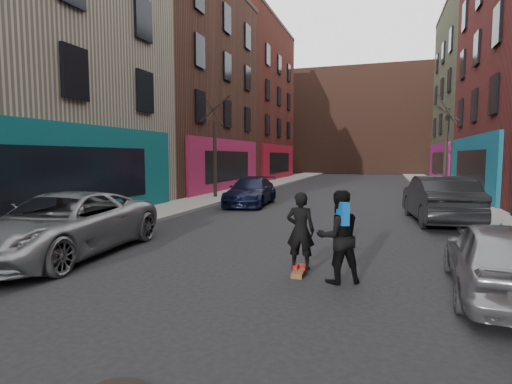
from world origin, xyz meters
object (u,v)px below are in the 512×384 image
Objects in this scene: parked_left_far at (63,224)px; parked_right_end at (439,199)px; parked_left_end at (251,191)px; skateboarder at (300,230)px; pedestrian at (339,236)px; tree_right_far at (446,137)px; parked_right_far at (501,259)px; tree_left_far at (215,138)px; skateboard at (300,271)px.

parked_right_end is at bearing 36.25° from parked_left_far.
parked_left_end is at bearing 79.07° from parked_left_far.
skateboarder is 0.86m from pedestrian.
skateboarder is at bearing -51.17° from pedestrian.
tree_right_far is 19.12m from parked_right_far.
parked_left_end is 2.93× the size of skateboarder.
skateboarder is (7.31, -12.52, -2.49)m from tree_left_far.
parked_left_far is 9.20m from parked_right_far.
tree_left_far is at bearing 92.50° from parked_left_far.
parked_right_end is at bearing -85.83° from parked_right_far.
tree_right_far is at bearing -90.67° from parked_right_far.
tree_right_far reaches higher than skateboarder.
skateboard is 1.20m from pedestrian.
parked_right_end is 8.50m from skateboard.
parked_right_far is at bearing 152.18° from pedestrian.
parked_left_end is at bearing -67.27° from skateboarder.
pedestrian is at bearing -57.79° from tree_left_far.
tree_right_far is 12.89m from parked_left_end.
parked_right_far is 4.87× the size of skateboard.
pedestrian is at bearing -23.57° from skateboard.
parked_right_end is 2.91× the size of pedestrian.
parked_left_far is 5.72m from skateboarder.
skateboard is (-3.49, 0.31, -0.61)m from parked_right_far.
parked_right_end is 8.47m from skateboarder.
parked_right_end is at bearing -22.80° from parked_left_end.
tree_left_far is 15.40m from pedestrian.
tree_right_far is 4.33× the size of skateboarder.
skateboard is (5.71, 0.25, -0.70)m from parked_left_far.
parked_right_end reaches higher than skateboard.
parked_left_far is 1.17× the size of parked_left_end.
tree_right_far is at bearing 36.00° from parked_left_end.
parked_right_end is at bearing -98.42° from tree_right_far.
parked_right_end is 8.49m from pedestrian.
parked_right_far is 2.48× the size of skateboarder.
parked_right_far is at bearing -5.00° from parked_left_far.
parked_right_far is (9.20, -0.06, -0.09)m from parked_left_far.
skateboarder reaches higher than parked_left_far.
skateboarder reaches higher than parked_left_end.
tree_right_far is at bearing -104.36° from parked_right_end.
skateboarder is (0.00, 0.00, 0.84)m from skateboard.
parked_left_end reaches higher than parked_right_far.
skateboard is 0.46× the size of pedestrian.
skateboarder is at bearing -105.37° from tree_right_far.
parked_right_far is 8.03m from parked_right_end.
pedestrian is at bearing 65.52° from parked_right_end.
parked_left_end is 11.39m from skateboard.
parked_left_far is (1.60, -12.78, -2.63)m from tree_left_far.
parked_right_far is at bearing -57.32° from parked_left_end.
parked_left_end is 0.90× the size of parked_right_end.
pedestrian reaches higher than parked_left_end.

